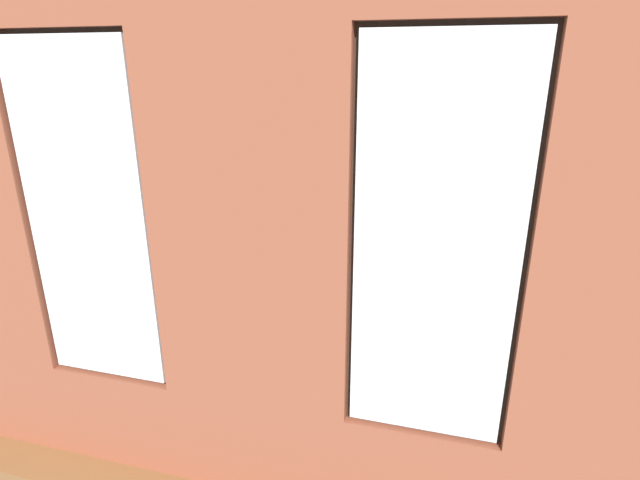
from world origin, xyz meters
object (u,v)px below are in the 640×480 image
object	(u,v)px
remote_silver	(313,275)
remote_black	(268,270)
media_console	(147,270)
tv_flatscreen	(141,220)
couch_left	(566,347)
remote_gray	(295,265)
couch_by_window	(302,393)
potted_plant_foreground_right	(226,209)
table_plant_small	(344,260)
coffee_table	(307,275)
potted_plant_corner_near_left	(549,227)
potted_plant_between_couches	(505,353)
cup_ceramic	(307,267)
potted_plant_mid_room_small	(448,277)

from	to	relation	value
remote_silver	remote_black	xyz separation A→B (m)	(0.57, 0.00, 0.00)
media_console	tv_flatscreen	world-z (taller)	tv_flatscreen
couch_left	remote_black	size ratio (longest dim) A/B	11.18
couch_left	remote_gray	distance (m)	3.08
media_console	couch_by_window	bearing A→B (deg)	143.82
remote_silver	couch_left	bearing A→B (deg)	-138.08
remote_black	potted_plant_foreground_right	xyz separation A→B (m)	(1.35, -1.70, 0.20)
table_plant_small	potted_plant_foreground_right	world-z (taller)	potted_plant_foreground_right
couch_by_window	tv_flatscreen	bearing A→B (deg)	-36.22
coffee_table	potted_plant_corner_near_left	distance (m)	3.34
tv_flatscreen	couch_left	bearing A→B (deg)	171.84
coffee_table	media_console	size ratio (longest dim) A/B	1.39
coffee_table	potted_plant_foreground_right	xyz separation A→B (m)	(1.80, -1.57, 0.26)
potted_plant_between_couches	potted_plant_corner_near_left	size ratio (longest dim) A/B	1.20
remote_black	table_plant_small	bearing A→B (deg)	-4.46
remote_black	potted_plant_corner_near_left	world-z (taller)	potted_plant_corner_near_left
couch_by_window	remote_gray	world-z (taller)	couch_by_window
tv_flatscreen	potted_plant_between_couches	world-z (taller)	potted_plant_between_couches
coffee_table	remote_gray	size ratio (longest dim) A/B	8.86
couch_left	potted_plant_corner_near_left	xyz separation A→B (m)	(-0.16, -2.50, 0.39)
couch_by_window	potted_plant_between_couches	distance (m)	1.56
remote_black	potted_plant_foreground_right	world-z (taller)	potted_plant_foreground_right
cup_ceramic	potted_plant_mid_room_small	xyz separation A→B (m)	(-1.65, -0.32, -0.08)
coffee_table	potted_plant_between_couches	bearing A→B (deg)	134.31
potted_plant_mid_room_small	couch_by_window	bearing A→B (deg)	67.07
coffee_table	media_console	world-z (taller)	media_console
remote_silver	table_plant_small	bearing A→B (deg)	-80.20
remote_silver	potted_plant_between_couches	bearing A→B (deg)	-167.80
potted_plant_mid_room_small	cup_ceramic	bearing A→B (deg)	11.10
media_console	potted_plant_foreground_right	distance (m)	1.81
couch_by_window	media_console	distance (m)	3.35
couch_left	potted_plant_corner_near_left	world-z (taller)	potted_plant_corner_near_left
potted_plant_foreground_right	remote_gray	bearing A→B (deg)	137.62
coffee_table	tv_flatscreen	xyz separation A→B (m)	(2.10, 0.18, 0.58)
remote_black	tv_flatscreen	size ratio (longest dim) A/B	0.14
coffee_table	table_plant_small	bearing A→B (deg)	-160.54
potted_plant_corner_near_left	potted_plant_foreground_right	bearing A→B (deg)	0.69
cup_ceramic	potted_plant_mid_room_small	size ratio (longest dim) A/B	0.16
remote_gray	couch_by_window	bearing A→B (deg)	-149.27
cup_ceramic	potted_plant_mid_room_small	distance (m)	1.68
coffee_table	potted_plant_foreground_right	world-z (taller)	potted_plant_foreground_right
couch_by_window	table_plant_small	size ratio (longest dim) A/B	8.29
remote_black	potted_plant_between_couches	world-z (taller)	potted_plant_between_couches
potted_plant_corner_near_left	tv_flatscreen	bearing A→B (deg)	19.89
couch_by_window	potted_plant_between_couches	xyz separation A→B (m)	(-1.45, -0.05, 0.57)
couch_left	media_console	size ratio (longest dim) A/B	1.76
media_console	remote_silver	bearing A→B (deg)	-178.60
media_console	potted_plant_corner_near_left	world-z (taller)	potted_plant_corner_near_left
table_plant_small	remote_black	world-z (taller)	table_plant_small
media_console	potted_plant_mid_room_small	xyz separation A→B (m)	(-3.75, -0.50, 0.12)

